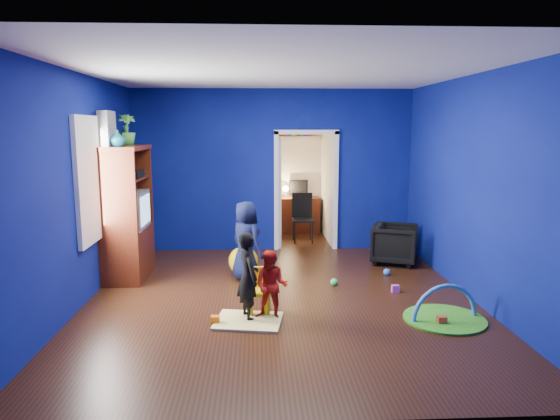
{
  "coord_description": "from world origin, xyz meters",
  "views": [
    {
      "loc": [
        -0.3,
        -6.22,
        2.22
      ],
      "look_at": [
        0.01,
        0.4,
        1.12
      ],
      "focal_mm": 32.0,
      "sensor_mm": 36.0,
      "label": 1
    }
  ],
  "objects_px": {
    "tv_armoire": "(127,213)",
    "play_mat": "(444,319)",
    "vase": "(117,138)",
    "study_desk": "(299,215)",
    "crt_tv": "(129,210)",
    "kid_chair": "(258,294)",
    "armchair": "(395,244)",
    "child_navy": "(246,241)",
    "hopper_ball": "(243,261)",
    "child_black": "(248,276)",
    "toddler_red": "(271,286)",
    "folding_chair": "(303,219)"
  },
  "relations": [
    {
      "from": "tv_armoire",
      "to": "play_mat",
      "type": "xyz_separation_m",
      "value": [
        4.1,
        -1.92,
        -0.97
      ]
    },
    {
      "from": "vase",
      "to": "study_desk",
      "type": "relative_size",
      "value": 0.26
    },
    {
      "from": "crt_tv",
      "to": "kid_chair",
      "type": "xyz_separation_m",
      "value": [
        1.89,
        -1.61,
        -0.77
      ]
    },
    {
      "from": "armchair",
      "to": "crt_tv",
      "type": "height_order",
      "value": "crt_tv"
    },
    {
      "from": "child_navy",
      "to": "tv_armoire",
      "type": "xyz_separation_m",
      "value": [
        -1.76,
        0.27,
        0.39
      ]
    },
    {
      "from": "hopper_ball",
      "to": "vase",
      "type": "bearing_deg",
      "value": -170.76
    },
    {
      "from": "child_black",
      "to": "crt_tv",
      "type": "height_order",
      "value": "crt_tv"
    },
    {
      "from": "toddler_red",
      "to": "kid_chair",
      "type": "xyz_separation_m",
      "value": [
        -0.15,
        0.2,
        -0.16
      ]
    },
    {
      "from": "vase",
      "to": "kid_chair",
      "type": "bearing_deg",
      "value": -34.19
    },
    {
      "from": "child_navy",
      "to": "hopper_ball",
      "type": "distance_m",
      "value": 0.44
    },
    {
      "from": "crt_tv",
      "to": "play_mat",
      "type": "xyz_separation_m",
      "value": [
        4.06,
        -1.92,
        -1.01
      ]
    },
    {
      "from": "armchair",
      "to": "child_navy",
      "type": "relative_size",
      "value": 0.61
    },
    {
      "from": "tv_armoire",
      "to": "play_mat",
      "type": "height_order",
      "value": "tv_armoire"
    },
    {
      "from": "toddler_red",
      "to": "vase",
      "type": "distance_m",
      "value": 3.06
    },
    {
      "from": "tv_armoire",
      "to": "folding_chair",
      "type": "bearing_deg",
      "value": 37.46
    },
    {
      "from": "armchair",
      "to": "tv_armoire",
      "type": "bearing_deg",
      "value": 118.37
    },
    {
      "from": "child_black",
      "to": "vase",
      "type": "distance_m",
      "value": 2.81
    },
    {
      "from": "child_navy",
      "to": "crt_tv",
      "type": "relative_size",
      "value": 1.68
    },
    {
      "from": "child_black",
      "to": "folding_chair",
      "type": "xyz_separation_m",
      "value": [
        1.01,
        3.94,
        -0.06
      ]
    },
    {
      "from": "study_desk",
      "to": "folding_chair",
      "type": "bearing_deg",
      "value": -90.0
    },
    {
      "from": "child_navy",
      "to": "vase",
      "type": "distance_m",
      "value": 2.31
    },
    {
      "from": "hopper_ball",
      "to": "crt_tv",
      "type": "bearing_deg",
      "value": 179.27
    },
    {
      "from": "child_navy",
      "to": "kid_chair",
      "type": "bearing_deg",
      "value": 147.32
    },
    {
      "from": "crt_tv",
      "to": "folding_chair",
      "type": "height_order",
      "value": "crt_tv"
    },
    {
      "from": "child_black",
      "to": "kid_chair",
      "type": "height_order",
      "value": "child_black"
    },
    {
      "from": "study_desk",
      "to": "toddler_red",
      "type": "bearing_deg",
      "value": -98.5
    },
    {
      "from": "armchair",
      "to": "kid_chair",
      "type": "height_order",
      "value": "armchair"
    },
    {
      "from": "folding_chair",
      "to": "vase",
      "type": "bearing_deg",
      "value": -138.9
    },
    {
      "from": "vase",
      "to": "crt_tv",
      "type": "xyz_separation_m",
      "value": [
        0.04,
        0.3,
        -1.05
      ]
    },
    {
      "from": "child_navy",
      "to": "study_desk",
      "type": "relative_size",
      "value": 1.34
    },
    {
      "from": "vase",
      "to": "kid_chair",
      "type": "height_order",
      "value": "vase"
    },
    {
      "from": "child_black",
      "to": "folding_chair",
      "type": "relative_size",
      "value": 1.13
    },
    {
      "from": "study_desk",
      "to": "vase",
      "type": "bearing_deg",
      "value": -129.5
    },
    {
      "from": "toddler_red",
      "to": "folding_chair",
      "type": "distance_m",
      "value": 4.04
    },
    {
      "from": "play_mat",
      "to": "vase",
      "type": "bearing_deg",
      "value": 158.45
    },
    {
      "from": "study_desk",
      "to": "child_navy",
      "type": "bearing_deg",
      "value": -107.32
    },
    {
      "from": "child_navy",
      "to": "toddler_red",
      "type": "bearing_deg",
      "value": 151.82
    },
    {
      "from": "child_black",
      "to": "child_navy",
      "type": "height_order",
      "value": "child_navy"
    },
    {
      "from": "child_navy",
      "to": "armchair",
      "type": "bearing_deg",
      "value": -111.06
    },
    {
      "from": "child_navy",
      "to": "kid_chair",
      "type": "distance_m",
      "value": 1.39
    },
    {
      "from": "kid_chair",
      "to": "play_mat",
      "type": "distance_m",
      "value": 2.2
    },
    {
      "from": "kid_chair",
      "to": "tv_armoire",
      "type": "bearing_deg",
      "value": 141.48
    },
    {
      "from": "vase",
      "to": "tv_armoire",
      "type": "distance_m",
      "value": 1.14
    },
    {
      "from": "toddler_red",
      "to": "tv_armoire",
      "type": "distance_m",
      "value": 2.82
    },
    {
      "from": "child_black",
      "to": "vase",
      "type": "relative_size",
      "value": 4.54
    },
    {
      "from": "kid_chair",
      "to": "study_desk",
      "type": "bearing_deg",
      "value": 80.7
    },
    {
      "from": "tv_armoire",
      "to": "folding_chair",
      "type": "xyz_separation_m",
      "value": [
        2.82,
        2.16,
        -0.52
      ]
    },
    {
      "from": "toddler_red",
      "to": "study_desk",
      "type": "xyz_separation_m",
      "value": [
        0.74,
        4.93,
        -0.04
      ]
    },
    {
      "from": "kid_chair",
      "to": "study_desk",
      "type": "distance_m",
      "value": 4.82
    },
    {
      "from": "play_mat",
      "to": "child_navy",
      "type": "bearing_deg",
      "value": 144.83
    }
  ]
}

